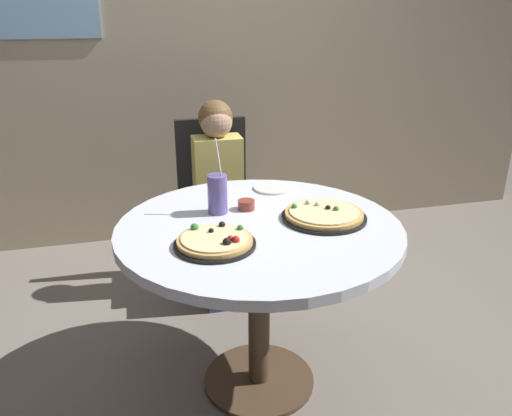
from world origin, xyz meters
TOP-DOWN VIEW (x-y plane):
  - ground_plane at (0.00, 0.00)m, footprint 8.00×8.00m
  - wall_with_window at (-0.00, 1.74)m, footprint 5.20×0.14m
  - dining_table at (0.00, 0.00)m, footprint 1.11×1.11m
  - chair_wooden at (0.00, 0.99)m, footprint 0.41×0.41m
  - diner_child at (-0.00, 0.81)m, footprint 0.26×0.41m
  - pizza_veggie at (0.26, -0.01)m, footprint 0.34×0.34m
  - pizza_cheese at (-0.20, -0.14)m, footprint 0.29×0.29m
  - soda_cup at (-0.13, 0.16)m, footprint 0.08×0.08m
  - sauce_bowl at (-0.01, 0.17)m, footprint 0.07×0.07m
  - plate_small at (0.17, 0.39)m, footprint 0.18×0.18m

SIDE VIEW (x-z plane):
  - ground_plane at x=0.00m, z-range 0.00..0.00m
  - diner_child at x=0.00m, z-range -0.06..1.02m
  - chair_wooden at x=0.00m, z-range 0.06..1.01m
  - dining_table at x=0.00m, z-range 0.26..1.01m
  - plate_small at x=0.17m, z-range 0.75..0.76m
  - pizza_veggie at x=0.26m, z-range 0.74..0.79m
  - pizza_cheese at x=-0.20m, z-range 0.74..0.79m
  - sauce_bowl at x=-0.01m, z-range 0.75..0.79m
  - soda_cup at x=-0.13m, z-range 0.68..0.98m
  - wall_with_window at x=0.00m, z-range 0.00..2.90m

